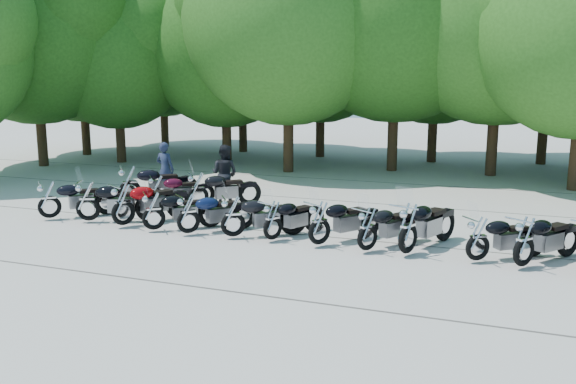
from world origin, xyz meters
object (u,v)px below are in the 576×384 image
(motorcycle_0, at_px, (49,198))
(motorcycle_11, at_px, (524,240))
(motorcycle_2, at_px, (123,203))
(motorcycle_15, at_px, (198,188))
(motorcycle_6, at_px, (273,219))
(motorcycle_7, at_px, (320,222))
(motorcycle_8, at_px, (368,227))
(motorcycle_14, at_px, (158,190))
(motorcycle_1, at_px, (88,200))
(motorcycle_5, at_px, (233,215))
(motorcycle_3, at_px, (153,210))
(motorcycle_4, at_px, (188,212))
(motorcycle_13, at_px, (130,183))
(motorcycle_9, at_px, (408,227))
(motorcycle_10, at_px, (478,237))
(rider_0, at_px, (165,169))
(rider_1, at_px, (225,174))

(motorcycle_0, relative_size, motorcycle_11, 0.98)
(motorcycle_2, distance_m, motorcycle_15, 2.86)
(motorcycle_2, distance_m, motorcycle_6, 4.34)
(motorcycle_7, height_order, motorcycle_8, motorcycle_7)
(motorcycle_2, distance_m, motorcycle_14, 2.56)
(motorcycle_1, relative_size, motorcycle_8, 1.10)
(motorcycle_5, bearing_deg, motorcycle_3, 56.95)
(motorcycle_2, height_order, motorcycle_15, motorcycle_2)
(motorcycle_4, height_order, motorcycle_13, motorcycle_13)
(motorcycle_13, xyz_separation_m, motorcycle_14, (1.10, -0.11, -0.13))
(motorcycle_4, bearing_deg, motorcycle_2, 38.26)
(motorcycle_9, bearing_deg, motorcycle_1, 21.05)
(motorcycle_3, relative_size, motorcycle_13, 0.86)
(motorcycle_6, bearing_deg, motorcycle_0, 26.85)
(motorcycle_1, xyz_separation_m, motorcycle_13, (-0.36, 2.53, 0.03))
(motorcycle_8, xyz_separation_m, motorcycle_10, (2.45, 0.06, -0.02))
(motorcycle_10, relative_size, rider_0, 1.12)
(motorcycle_1, bearing_deg, motorcycle_14, -40.49)
(motorcycle_11, relative_size, rider_1, 1.20)
(motorcycle_4, relative_size, rider_1, 1.14)
(motorcycle_1, bearing_deg, motorcycle_7, -114.28)
(motorcycle_10, xyz_separation_m, motorcycle_15, (-8.42, 2.77, 0.06))
(motorcycle_3, relative_size, motorcycle_10, 1.02)
(motorcycle_9, height_order, rider_0, rider_0)
(motorcycle_0, xyz_separation_m, motorcycle_1, (1.25, 0.10, 0.04))
(motorcycle_2, xyz_separation_m, rider_0, (-1.28, 4.26, 0.25))
(motorcycle_15, bearing_deg, motorcycle_13, 52.90)
(motorcycle_7, bearing_deg, motorcycle_13, 14.83)
(motorcycle_0, bearing_deg, motorcycle_1, -131.52)
(motorcycle_9, relative_size, motorcycle_11, 1.08)
(motorcycle_6, relative_size, motorcycle_8, 0.96)
(motorcycle_4, bearing_deg, motorcycle_1, 37.98)
(motorcycle_8, bearing_deg, motorcycle_1, 30.64)
(motorcycle_9, height_order, motorcycle_15, motorcycle_9)
(motorcycle_5, xyz_separation_m, motorcycle_15, (-2.51, 2.80, 0.03))
(motorcycle_15, bearing_deg, motorcycle_10, -148.35)
(motorcycle_2, relative_size, motorcycle_10, 1.15)
(motorcycle_0, height_order, motorcycle_8, motorcycle_0)
(motorcycle_8, distance_m, motorcycle_13, 8.78)
(motorcycle_2, relative_size, motorcycle_8, 1.12)
(motorcycle_8, height_order, motorcycle_13, motorcycle_13)
(motorcycle_2, distance_m, motorcycle_11, 10.15)
(motorcycle_0, relative_size, rider_0, 1.20)
(motorcycle_11, xyz_separation_m, motorcycle_14, (-10.65, 2.64, -0.07))
(motorcycle_6, bearing_deg, motorcycle_15, -10.87)
(motorcycle_15, distance_m, rider_0, 2.58)
(motorcycle_1, relative_size, rider_0, 1.27)
(motorcycle_1, relative_size, motorcycle_6, 1.15)
(motorcycle_0, height_order, motorcycle_15, motorcycle_15)
(motorcycle_14, bearing_deg, motorcycle_10, -142.68)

